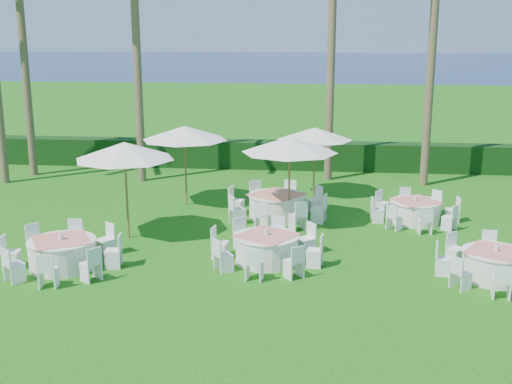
% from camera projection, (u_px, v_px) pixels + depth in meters
% --- Properties ---
extents(ground, '(120.00, 120.00, 0.00)m').
position_uv_depth(ground, '(249.00, 261.00, 17.03)').
color(ground, '#1E4E0D').
rests_on(ground, ground).
extents(hedge, '(34.00, 1.00, 1.20)m').
position_uv_depth(hedge, '(280.00, 155.00, 28.46)').
color(hedge, black).
rests_on(hedge, ground).
extents(ocean, '(260.00, 260.00, 0.00)m').
position_uv_depth(ocean, '(315.00, 65.00, 115.41)').
color(ocean, '#081656').
rests_on(ocean, ground).
extents(banquet_table_a, '(3.04, 3.04, 0.92)m').
position_uv_depth(banquet_table_a, '(62.00, 253.00, 16.47)').
color(banquet_table_a, white).
rests_on(banquet_table_a, ground).
extents(banquet_table_b, '(2.98, 2.98, 0.91)m').
position_uv_depth(banquet_table_b, '(266.00, 248.00, 16.87)').
color(banquet_table_b, white).
rests_on(banquet_table_b, ground).
extents(banquet_table_c, '(2.86, 2.86, 0.87)m').
position_uv_depth(banquet_table_c, '(495.00, 264.00, 15.74)').
color(banquet_table_c, white).
rests_on(banquet_table_c, ground).
extents(banquet_table_e, '(3.25, 3.25, 0.98)m').
position_uv_depth(banquet_table_e, '(277.00, 206.00, 20.82)').
color(banquet_table_e, white).
rests_on(banquet_table_e, ground).
extents(banquet_table_f, '(2.81, 2.81, 0.86)m').
position_uv_depth(banquet_table_f, '(415.00, 211.00, 20.45)').
color(banquet_table_f, white).
rests_on(banquet_table_f, ground).
extents(umbrella_a, '(2.88, 2.88, 2.86)m').
position_uv_depth(umbrella_a, '(125.00, 151.00, 18.33)').
color(umbrella_a, brown).
rests_on(umbrella_a, ground).
extents(umbrella_b, '(2.97, 2.97, 2.81)m').
position_uv_depth(umbrella_b, '(290.00, 145.00, 19.61)').
color(umbrella_b, brown).
rests_on(umbrella_b, ground).
extents(umbrella_c, '(2.96, 2.96, 2.79)m').
position_uv_depth(umbrella_c, '(185.00, 133.00, 21.99)').
color(umbrella_c, brown).
rests_on(umbrella_c, ground).
extents(umbrella_d, '(2.74, 2.74, 2.55)m').
position_uv_depth(umbrella_d, '(315.00, 134.00, 23.24)').
color(umbrella_d, brown).
rests_on(umbrella_d, ground).
extents(palm_a, '(4.39, 4.21, 9.42)m').
position_uv_depth(palm_a, '(24.00, 51.00, 26.07)').
color(palm_a, brown).
rests_on(palm_a, ground).
extents(palm_b, '(4.26, 4.36, 9.15)m').
position_uv_depth(palm_b, '(137.00, 55.00, 25.02)').
color(palm_b, brown).
rests_on(palm_b, ground).
extents(palm_c, '(4.15, 4.40, 12.20)m').
position_uv_depth(palm_c, '(332.00, 14.00, 24.86)').
color(palm_c, brown).
rests_on(palm_c, ground).
extents(palm_d, '(4.11, 4.40, 9.43)m').
position_uv_depth(palm_d, '(432.00, 52.00, 24.25)').
color(palm_d, brown).
rests_on(palm_d, ground).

